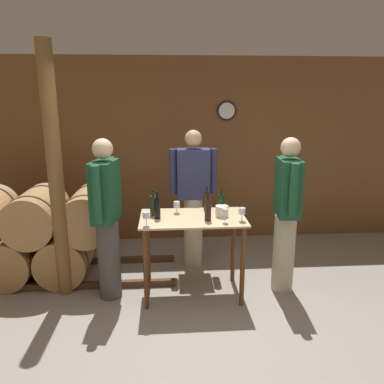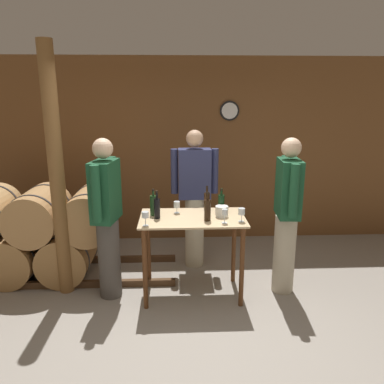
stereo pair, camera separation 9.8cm
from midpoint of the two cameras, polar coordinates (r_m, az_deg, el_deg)
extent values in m
plane|color=gray|center=(3.68, 1.87, -21.57)|extent=(14.00, 14.00, 0.00)
cube|color=brown|center=(5.58, -0.06, 6.18)|extent=(8.40, 0.05, 2.70)
cylinder|color=black|center=(5.54, 6.26, 12.21)|extent=(0.28, 0.03, 0.28)
cylinder|color=white|center=(5.53, 6.28, 12.20)|extent=(0.23, 0.01, 0.23)
cube|color=#4C331E|center=(4.89, -25.61, -12.75)|extent=(3.83, 0.06, 0.08)
cube|color=#4C331E|center=(5.44, -22.96, -9.66)|extent=(3.83, 0.06, 0.08)
cylinder|color=#9E7242|center=(5.06, -24.51, -8.52)|extent=(0.59, 0.82, 0.59)
cylinder|color=#38383D|center=(4.85, -25.57, -9.63)|extent=(0.61, 0.03, 0.61)
cylinder|color=#38383D|center=(5.27, -23.54, -7.49)|extent=(0.61, 0.03, 0.61)
cylinder|color=#9E7242|center=(4.87, -17.64, -8.78)|extent=(0.59, 0.82, 0.59)
cylinder|color=#38383D|center=(4.65, -18.41, -9.97)|extent=(0.61, 0.03, 0.61)
cylinder|color=#38383D|center=(5.09, -16.94, -7.69)|extent=(0.61, 0.03, 0.61)
cylinder|color=#AD7F4C|center=(4.79, -21.70, -3.12)|extent=(0.59, 0.82, 0.59)
cylinder|color=#38383D|center=(4.57, -22.67, -4.06)|extent=(0.61, 0.03, 0.61)
cylinder|color=#38383D|center=(5.01, -20.81, -2.27)|extent=(0.61, 0.03, 0.61)
cylinder|color=#AD7F4C|center=(4.62, -14.40, -3.14)|extent=(0.59, 0.82, 0.59)
cylinder|color=#38383D|center=(4.39, -15.04, -4.12)|extent=(0.61, 0.03, 0.61)
cylinder|color=#38383D|center=(4.85, -13.83, -2.25)|extent=(0.61, 0.03, 0.61)
cube|color=#D1B284|center=(4.00, 0.77, -3.97)|extent=(1.12, 0.66, 0.02)
cylinder|color=#593319|center=(3.92, -6.47, -11.61)|extent=(0.05, 0.05, 0.89)
cylinder|color=#593319|center=(3.98, 8.32, -11.27)|extent=(0.05, 0.05, 0.89)
cylinder|color=#593319|center=(4.42, -6.02, -8.49)|extent=(0.05, 0.05, 0.89)
cylinder|color=#593319|center=(4.47, 7.02, -8.25)|extent=(0.05, 0.05, 0.89)
cylinder|color=brown|center=(4.18, -19.29, 2.47)|extent=(0.16, 0.16, 2.70)
cylinder|color=#193819|center=(4.04, -5.20, -2.05)|extent=(0.08, 0.08, 0.22)
cylinder|color=#193819|center=(4.01, -5.24, -0.06)|extent=(0.02, 0.02, 0.07)
cylinder|color=black|center=(4.00, -5.25, 0.30)|extent=(0.03, 0.03, 0.02)
cylinder|color=black|center=(3.94, -4.64, -2.53)|extent=(0.06, 0.06, 0.21)
cylinder|color=black|center=(3.90, -4.68, -0.44)|extent=(0.02, 0.02, 0.09)
cylinder|color=black|center=(3.89, -4.69, 0.04)|extent=(0.03, 0.03, 0.02)
cylinder|color=black|center=(3.86, 3.10, -2.81)|extent=(0.07, 0.07, 0.22)
cylinder|color=black|center=(3.81, 3.13, -0.61)|extent=(0.02, 0.02, 0.08)
cylinder|color=black|center=(3.80, 3.14, -0.15)|extent=(0.03, 0.03, 0.02)
cylinder|color=black|center=(4.21, 2.94, -1.47)|extent=(0.07, 0.07, 0.20)
cylinder|color=black|center=(4.17, 2.97, 0.39)|extent=(0.02, 0.02, 0.08)
cylinder|color=black|center=(4.16, 2.97, 0.79)|extent=(0.03, 0.03, 0.02)
cylinder|color=black|center=(4.12, 5.16, -1.83)|extent=(0.07, 0.07, 0.21)
cylinder|color=black|center=(4.08, 5.20, 0.04)|extent=(0.02, 0.02, 0.07)
cylinder|color=black|center=(4.07, 5.21, 0.39)|extent=(0.03, 0.03, 0.02)
cylinder|color=silver|center=(3.76, -6.34, -5.10)|extent=(0.06, 0.06, 0.00)
cylinder|color=silver|center=(3.75, -6.35, -4.48)|extent=(0.01, 0.01, 0.08)
cylinder|color=silver|center=(3.72, -6.38, -3.45)|extent=(0.07, 0.07, 0.06)
cylinder|color=silver|center=(4.13, -1.64, -3.18)|extent=(0.06, 0.06, 0.00)
cylinder|color=silver|center=(4.12, -1.64, -2.76)|extent=(0.01, 0.01, 0.06)
cylinder|color=silver|center=(4.10, -1.65, -1.91)|extent=(0.07, 0.07, 0.07)
cylinder|color=silver|center=(3.83, 5.69, -4.69)|extent=(0.06, 0.06, 0.00)
cylinder|color=silver|center=(3.82, 5.71, -4.07)|extent=(0.01, 0.01, 0.08)
cylinder|color=silver|center=(3.80, 5.73, -3.04)|extent=(0.06, 0.06, 0.06)
cylinder|color=silver|center=(3.89, 8.24, -4.46)|extent=(0.06, 0.06, 0.00)
cylinder|color=silver|center=(3.88, 8.26, -3.93)|extent=(0.01, 0.01, 0.07)
cylinder|color=silver|center=(3.86, 8.29, -2.94)|extent=(0.07, 0.07, 0.07)
cylinder|color=white|center=(4.01, 5.26, -2.95)|extent=(0.14, 0.14, 0.12)
cylinder|color=#B7AD93|center=(4.86, 0.96, -6.06)|extent=(0.24, 0.24, 0.91)
cube|color=navy|center=(4.64, 1.00, 2.80)|extent=(0.40, 0.22, 0.62)
sphere|color=tan|center=(4.57, 1.03, 8.14)|extent=(0.21, 0.21, 0.21)
cylinder|color=navy|center=(4.66, 4.08, 3.20)|extent=(0.09, 0.09, 0.56)
cylinder|color=navy|center=(4.63, -2.09, 3.15)|extent=(0.09, 0.09, 0.56)
cylinder|color=#4C4742|center=(4.23, -11.83, -9.86)|extent=(0.24, 0.24, 0.88)
cube|color=#194C2D|center=(3.98, -12.40, 0.16)|extent=(0.29, 0.43, 0.64)
sphere|color=beige|center=(3.89, -12.76, 6.49)|extent=(0.21, 0.21, 0.21)
cylinder|color=#194C2D|center=(3.74, -13.70, -0.32)|extent=(0.09, 0.09, 0.57)
cylinder|color=#194C2D|center=(4.20, -11.29, 1.43)|extent=(0.09, 0.09, 0.57)
cylinder|color=#B7AD93|center=(4.37, 14.50, -9.10)|extent=(0.24, 0.24, 0.90)
cube|color=#194C2D|center=(4.13, 15.16, 0.57)|extent=(0.25, 0.42, 0.62)
sphere|color=beige|center=(4.05, 15.57, 6.52)|extent=(0.21, 0.21, 0.21)
cylinder|color=#194C2D|center=(4.36, 14.49, 1.76)|extent=(0.09, 0.09, 0.55)
cylinder|color=#194C2D|center=(3.88, 15.98, 0.11)|extent=(0.09, 0.09, 0.55)
camera|label=1|loc=(0.05, -89.30, 0.18)|focal=35.00mm
camera|label=2|loc=(0.05, 90.70, -0.18)|focal=35.00mm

